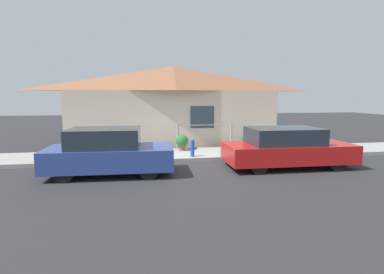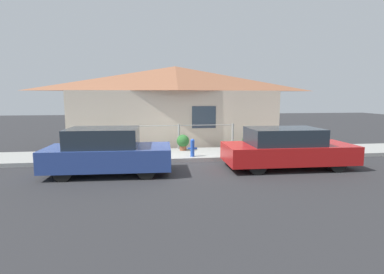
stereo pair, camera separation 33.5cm
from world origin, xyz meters
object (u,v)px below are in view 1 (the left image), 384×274
potted_plant_near_hydrant (182,142)px  potted_plant_by_fence (112,146)px  car_right (287,148)px  fire_hydrant (192,147)px  potted_plant_corner (248,141)px  car_left (109,152)px

potted_plant_near_hydrant → potted_plant_by_fence: (-2.81, -0.41, -0.05)m
car_right → fire_hydrant: (-3.00, 1.62, -0.17)m
potted_plant_by_fence → potted_plant_corner: bearing=2.5°
potted_plant_near_hydrant → potted_plant_corner: bearing=-3.4°
car_right → potted_plant_by_fence: (-6.03, 2.55, -0.19)m
car_right → potted_plant_corner: bearing=98.8°
potted_plant_by_fence → potted_plant_corner: potted_plant_corner is taller
potted_plant_by_fence → potted_plant_near_hydrant: bearing=8.4°
car_left → fire_hydrant: car_left is taller
car_left → potted_plant_near_hydrant: size_ratio=5.78×
potted_plant_corner → fire_hydrant: bearing=-155.7°
car_left → car_right: size_ratio=0.90×
potted_plant_near_hydrant → potted_plant_corner: size_ratio=1.03×
car_right → potted_plant_corner: (-0.38, 2.80, -0.18)m
car_left → car_right: bearing=2.2°
car_right → potted_plant_near_hydrant: size_ratio=6.42×
potted_plant_near_hydrant → potted_plant_by_fence: size_ratio=1.08×
fire_hydrant → potted_plant_by_fence: (-3.03, 0.93, -0.02)m
car_left → fire_hydrant: size_ratio=5.72×
fire_hydrant → potted_plant_by_fence: bearing=162.9°
fire_hydrant → potted_plant_by_fence: size_ratio=1.10×
car_right → fire_hydrant: bearing=152.6°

